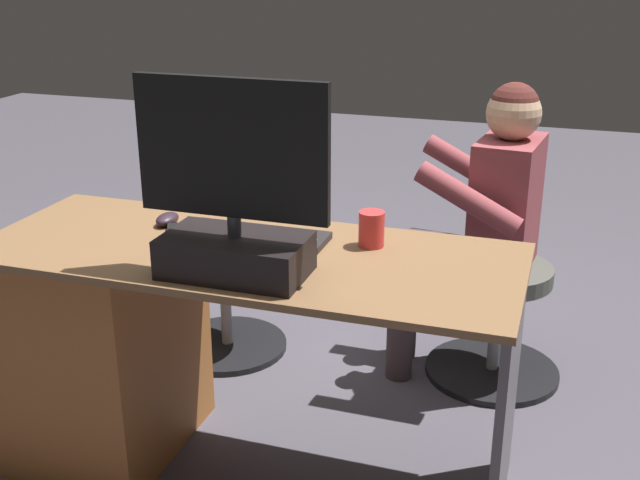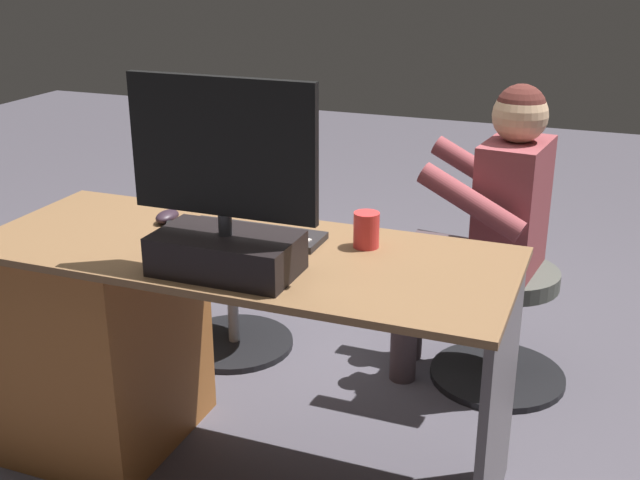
# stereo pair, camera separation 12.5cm
# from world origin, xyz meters

# --- Properties ---
(ground_plane) EXTENTS (10.00, 10.00, 0.00)m
(ground_plane) POSITION_xyz_m (0.00, 0.00, 0.00)
(ground_plane) COLOR #49444E
(desk) EXTENTS (1.54, 0.61, 0.74)m
(desk) POSITION_xyz_m (0.42, 0.38, 0.39)
(desk) COLOR brown
(desk) RESTS_ON ground_plane
(monitor) EXTENTS (0.51, 0.21, 0.51)m
(monitor) POSITION_xyz_m (-0.04, 0.55, 0.89)
(monitor) COLOR black
(monitor) RESTS_ON desk
(keyboard) EXTENTS (0.42, 0.14, 0.02)m
(keyboard) POSITION_xyz_m (0.01, 0.29, 0.75)
(keyboard) COLOR black
(keyboard) RESTS_ON desk
(computer_mouse) EXTENTS (0.06, 0.10, 0.04)m
(computer_mouse) POSITION_xyz_m (0.31, 0.26, 0.76)
(computer_mouse) COLOR #2B1D27
(computer_mouse) RESTS_ON desk
(cup) EXTENTS (0.07, 0.07, 0.10)m
(cup) POSITION_xyz_m (-0.33, 0.24, 0.79)
(cup) COLOR red
(cup) RESTS_ON desk
(tv_remote) EXTENTS (0.11, 0.15, 0.02)m
(tv_remote) POSITION_xyz_m (0.24, 0.35, 0.75)
(tv_remote) COLOR black
(tv_remote) RESTS_ON desk
(notebook_binder) EXTENTS (0.27, 0.34, 0.02)m
(notebook_binder) POSITION_xyz_m (-0.05, 0.43, 0.75)
(notebook_binder) COLOR silver
(notebook_binder) RESTS_ON desk
(office_chair_teddy) EXTENTS (0.48, 0.48, 0.45)m
(office_chair_teddy) POSITION_xyz_m (0.41, -0.32, 0.25)
(office_chair_teddy) COLOR black
(office_chair_teddy) RESTS_ON ground_plane
(teddy_bear) EXTENTS (0.25, 0.25, 0.34)m
(teddy_bear) POSITION_xyz_m (0.41, -0.33, 0.60)
(teddy_bear) COLOR #937554
(teddy_bear) RESTS_ON office_chair_teddy
(visitor_chair) EXTENTS (0.50, 0.50, 0.45)m
(visitor_chair) POSITION_xyz_m (-0.64, -0.45, 0.25)
(visitor_chair) COLOR black
(visitor_chair) RESTS_ON ground_plane
(person) EXTENTS (0.52, 0.51, 1.11)m
(person) POSITION_xyz_m (-0.56, -0.44, 0.66)
(person) COLOR brown
(person) RESTS_ON ground_plane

